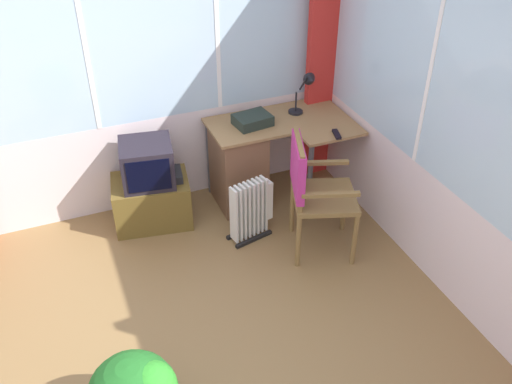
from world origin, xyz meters
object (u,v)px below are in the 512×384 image
at_px(desk, 244,162).
at_px(desk_lamp, 307,88).
at_px(paper_tray, 252,120).
at_px(tv_remote, 337,134).
at_px(space_heater, 252,209).
at_px(wooden_armchair, 309,183).
at_px(tv_on_stand, 151,188).

bearing_deg(desk, desk_lamp, 1.14).
bearing_deg(paper_tray, tv_remote, -37.14).
relative_size(tv_remote, space_heater, 0.28).
bearing_deg(tv_remote, desk_lamp, 111.99).
bearing_deg(wooden_armchair, desk, 105.43).
relative_size(desk, wooden_armchair, 1.21).
relative_size(paper_tray, space_heater, 0.55).
distance_m(desk_lamp, tv_remote, 0.51).
distance_m(desk, desk_lamp, 0.85).
distance_m(desk_lamp, space_heater, 1.16).
bearing_deg(tv_remote, paper_tray, 156.89).
xyz_separation_m(tv_remote, wooden_armchair, (-0.44, -0.38, -0.13)).
distance_m(desk_lamp, tv_on_stand, 1.59).
bearing_deg(desk, space_heater, -103.86).
xyz_separation_m(desk, wooden_armchair, (0.23, -0.82, 0.23)).
bearing_deg(tv_on_stand, desk_lamp, 0.44).
height_order(desk_lamp, wooden_armchair, desk_lamp).
xyz_separation_m(wooden_armchair, space_heater, (-0.35, 0.31, -0.37)).
relative_size(desk, tv_on_stand, 1.56).
xyz_separation_m(desk_lamp, tv_on_stand, (-1.44, -0.01, -0.67)).
distance_m(desk_lamp, wooden_armchair, 0.98).
bearing_deg(desk_lamp, space_heater, -144.22).
height_order(tv_remote, wooden_armchair, wooden_armchair).
distance_m(tv_on_stand, space_heater, 0.88).
relative_size(desk_lamp, space_heater, 0.71).
relative_size(desk, tv_remote, 8.09).
xyz_separation_m(desk, tv_on_stand, (-0.84, 0.00, -0.07)).
height_order(desk, tv_remote, tv_remote).
height_order(tv_remote, tv_on_stand, tv_remote).
relative_size(desk, desk_lamp, 3.17).
relative_size(paper_tray, tv_on_stand, 0.39).
height_order(tv_remote, paper_tray, paper_tray).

